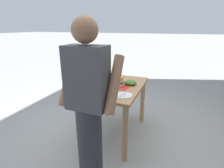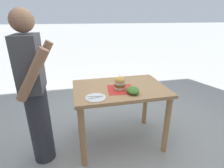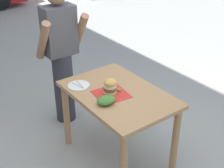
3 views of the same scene
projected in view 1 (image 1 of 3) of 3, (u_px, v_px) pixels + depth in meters
The scene contains 8 objects.
ground_plane at pixel (114, 133), 2.76m from camera, with size 80.00×80.00×0.00m, color #9E9E99.
patio_table at pixel (114, 94), 2.56m from camera, with size 0.77×1.13×0.80m.
serving_paper at pixel (119, 86), 2.48m from camera, with size 0.31×0.31×0.00m, color red.
sandwich at pixel (119, 81), 2.44m from camera, with size 0.13×0.13×0.19m.
pickle_spear at pixel (113, 85), 2.48m from camera, with size 0.02×0.02×0.10m, color #8EA83D.
side_plate_with_forks at pixel (124, 95), 2.13m from camera, with size 0.22×0.22×0.02m.
side_salad at pixel (130, 83), 2.51m from camera, with size 0.18×0.14×0.07m, color #477F33.
diner_across_table at pixel (89, 109), 1.60m from camera, with size 0.55×0.35×1.69m.
Camera 1 is at (-0.82, 2.23, 1.61)m, focal length 28.00 mm.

